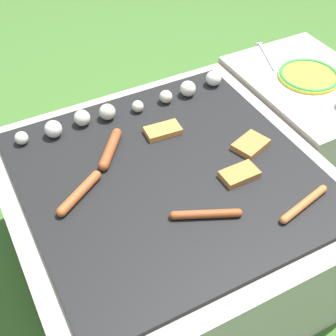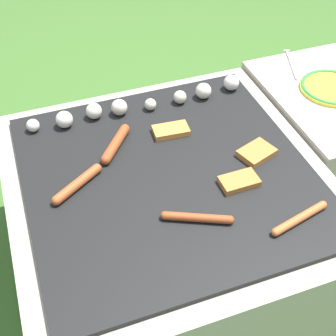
{
  "view_description": "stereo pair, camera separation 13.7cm",
  "coord_description": "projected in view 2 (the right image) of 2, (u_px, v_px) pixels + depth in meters",
  "views": [
    {
      "loc": [
        -0.46,
        -0.87,
        1.42
      ],
      "look_at": [
        0.0,
        0.0,
        0.46
      ],
      "focal_mm": 50.0,
      "sensor_mm": 36.0,
      "label": 1
    },
    {
      "loc": [
        -0.33,
        -0.92,
        1.42
      ],
      "look_at": [
        0.0,
        0.0,
        0.46
      ],
      "focal_mm": 50.0,
      "sensor_mm": 36.0,
      "label": 2
    }
  ],
  "objects": [
    {
      "name": "ground_plane",
      "position": [
        168.0,
        259.0,
        1.69
      ],
      "size": [
        14.0,
        14.0,
        0.0
      ],
      "primitive_type": "plane",
      "color": "#3D6628"
    },
    {
      "name": "grill",
      "position": [
        168.0,
        221.0,
        1.54
      ],
      "size": [
        0.94,
        0.94,
        0.44
      ],
      "color": "#A89E8C",
      "rests_on": "ground_plane"
    },
    {
      "name": "side_ledge",
      "position": [
        320.0,
        139.0,
        1.83
      ],
      "size": [
        0.44,
        0.6,
        0.44
      ],
      "color": "#A89E8C",
      "rests_on": "ground_plane"
    },
    {
      "name": "sausage_front_center",
      "position": [
        197.0,
        218.0,
        1.24
      ],
      "size": [
        0.18,
        0.1,
        0.02
      ],
      "color": "#93421E",
      "rests_on": "grill"
    },
    {
      "name": "sausage_front_right",
      "position": [
        77.0,
        184.0,
        1.33
      ],
      "size": [
        0.16,
        0.11,
        0.03
      ],
      "color": "#A34C23",
      "rests_on": "grill"
    },
    {
      "name": "sausage_front_left",
      "position": [
        300.0,
        218.0,
        1.24
      ],
      "size": [
        0.19,
        0.06,
        0.02
      ],
      "color": "#B7602D",
      "rests_on": "grill"
    },
    {
      "name": "sausage_back_center",
      "position": [
        116.0,
        144.0,
        1.45
      ],
      "size": [
        0.13,
        0.15,
        0.03
      ],
      "color": "#93421E",
      "rests_on": "grill"
    },
    {
      "name": "bread_slice_left",
      "position": [
        257.0,
        153.0,
        1.43
      ],
      "size": [
        0.13,
        0.11,
        0.02
      ],
      "color": "#B27033",
      "rests_on": "grill"
    },
    {
      "name": "bread_slice_right",
      "position": [
        239.0,
        181.0,
        1.34
      ],
      "size": [
        0.11,
        0.07,
        0.02
      ],
      "color": "#B27033",
      "rests_on": "grill"
    },
    {
      "name": "bread_slice_center",
      "position": [
        171.0,
        131.0,
        1.51
      ],
      "size": [
        0.12,
        0.07,
        0.02
      ],
      "color": "#D18438",
      "rests_on": "grill"
    },
    {
      "name": "mushroom_row",
      "position": [
        142.0,
        103.0,
        1.59
      ],
      "size": [
        0.75,
        0.07,
        0.06
      ],
      "color": "silver",
      "rests_on": "grill"
    },
    {
      "name": "plate_colorful",
      "position": [
        332.0,
        88.0,
        1.68
      ],
      "size": [
        0.23,
        0.23,
        0.02
      ],
      "color": "yellow",
      "rests_on": "side_ledge"
    },
    {
      "name": "fork_utensil",
      "position": [
        291.0,
        63.0,
        1.81
      ],
      "size": [
        0.09,
        0.2,
        0.01
      ],
      "color": "silver",
      "rests_on": "side_ledge"
    }
  ]
}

